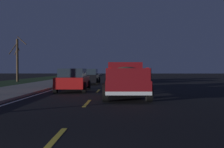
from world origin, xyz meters
name	(u,v)px	position (x,y,z in m)	size (l,w,h in m)	color
ground	(105,83)	(27.00, 0.00, 0.00)	(144.00, 144.00, 0.00)	black
sidewalk_shoulder	(54,82)	(27.00, 5.70, 0.06)	(108.00, 4.00, 0.12)	gray
grass_verge	(10,83)	(27.00, 10.70, 0.00)	(108.00, 6.00, 0.01)	#1E3819
lane_markings	(85,82)	(28.86, 2.55, 0.00)	(108.00, 3.54, 0.01)	yellow
pickup_truck	(125,79)	(11.88, -1.75, 0.98)	(5.46, 2.35, 1.87)	maroon
sedan_black	(89,76)	(24.19, 1.52, 0.78)	(4.40, 2.03, 1.54)	black
sedan_red	(73,80)	(15.68, 1.67, 0.78)	(4.43, 2.06, 1.54)	maroon
sedan_silver	(122,75)	(32.17, -1.99, 0.78)	(4.40, 2.02, 1.54)	#B2B5BA
bare_tree_far	(17,59)	(29.81, 10.94, 2.81)	(1.33, 2.03, 5.56)	#423323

